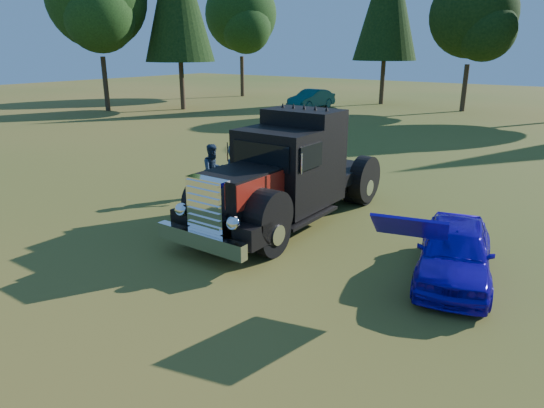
{
  "coord_description": "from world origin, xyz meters",
  "views": [
    {
      "loc": [
        6.03,
        -8.98,
        4.6
      ],
      "look_at": [
        -0.52,
        0.09,
        0.98
      ],
      "focal_mm": 32.0,
      "sensor_mm": 36.0,
      "label": 1
    }
  ],
  "objects_px": {
    "hotrod_coupe": "(454,251)",
    "spectator_far": "(214,171)",
    "spectator_near": "(236,179)",
    "distant_teal_car": "(311,99)",
    "diamond_t_truck": "(285,177)"
  },
  "relations": [
    {
      "from": "hotrod_coupe",
      "to": "spectator_near",
      "type": "distance_m",
      "value": 6.46
    },
    {
      "from": "distant_teal_car",
      "to": "hotrod_coupe",
      "type": "bearing_deg",
      "value": -47.7
    },
    {
      "from": "hotrod_coupe",
      "to": "distant_teal_car",
      "type": "bearing_deg",
      "value": 127.07
    },
    {
      "from": "spectator_far",
      "to": "spectator_near",
      "type": "bearing_deg",
      "value": -98.25
    },
    {
      "from": "diamond_t_truck",
      "to": "distant_teal_car",
      "type": "xyz_separation_m",
      "value": [
        -13.11,
        22.85,
        -0.55
      ]
    },
    {
      "from": "hotrod_coupe",
      "to": "spectator_near",
      "type": "bearing_deg",
      "value": 173.68
    },
    {
      "from": "diamond_t_truck",
      "to": "spectator_near",
      "type": "height_order",
      "value": "diamond_t_truck"
    },
    {
      "from": "spectator_near",
      "to": "distant_teal_car",
      "type": "bearing_deg",
      "value": 36.62
    },
    {
      "from": "spectator_near",
      "to": "distant_teal_car",
      "type": "relative_size",
      "value": 0.45
    },
    {
      "from": "hotrod_coupe",
      "to": "distant_teal_car",
      "type": "xyz_separation_m",
      "value": [
        -17.89,
        23.68,
        0.11
      ]
    },
    {
      "from": "diamond_t_truck",
      "to": "hotrod_coupe",
      "type": "bearing_deg",
      "value": -9.82
    },
    {
      "from": "spectator_near",
      "to": "spectator_far",
      "type": "height_order",
      "value": "spectator_near"
    },
    {
      "from": "hotrod_coupe",
      "to": "spectator_far",
      "type": "xyz_separation_m",
      "value": [
        -7.97,
        1.46,
        0.23
      ]
    },
    {
      "from": "diamond_t_truck",
      "to": "spectator_far",
      "type": "relative_size",
      "value": 4.17
    },
    {
      "from": "spectator_near",
      "to": "spectator_far",
      "type": "distance_m",
      "value": 1.73
    }
  ]
}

